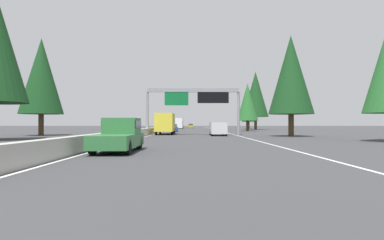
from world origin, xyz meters
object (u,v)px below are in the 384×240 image
at_px(minivan_mid_right, 218,128).
at_px(bus_distant_b, 179,123).
at_px(sign_gantry_overhead, 194,98).
at_px(box_truck_far_center, 166,123).
at_px(conifer_right_distant, 249,110).
at_px(sedan_far_left, 181,126).
at_px(sedan_far_right, 173,128).
at_px(conifer_right_mid, 248,102).
at_px(sedan_mid_center, 191,126).
at_px(conifer_left_near, 41,76).
at_px(conifer_right_far, 256,94).
at_px(pickup_near_center, 120,135).
at_px(conifer_right_near, 291,75).

distance_m(minivan_mid_right, bus_distant_b, 59.40).
distance_m(sign_gantry_overhead, bus_distant_b, 56.99).
height_order(minivan_mid_right, box_truck_far_center, box_truck_far_center).
relative_size(box_truck_far_center, conifer_right_distant, 0.91).
height_order(minivan_mid_right, sedan_far_left, minivan_mid_right).
bearing_deg(sedan_far_right, conifer_right_mid, -78.51).
xyz_separation_m(bus_distant_b, conifer_right_distant, (-2.04, -20.95, 3.93)).
height_order(sedan_mid_center, conifer_left_near, conifer_left_near).
height_order(sedan_mid_center, sedan_far_right, same).
relative_size(box_truck_far_center, sedan_far_left, 1.93).
distance_m(sign_gantry_overhead, minivan_mid_right, 5.51).
bearing_deg(conifer_right_distant, sign_gantry_overhead, 163.08).
bearing_deg(sedan_far_left, conifer_left_near, 169.87).
relative_size(sedan_far_right, conifer_right_far, 0.30).
bearing_deg(sign_gantry_overhead, conifer_right_far, -21.79).
bearing_deg(pickup_near_center, conifer_right_far, -17.03).
bearing_deg(conifer_left_near, minivan_mid_right, -90.95).
bearing_deg(box_truck_far_center, conifer_right_near, -116.15).
xyz_separation_m(box_truck_far_center, conifer_right_distant, (51.95, -20.73, 4.03)).
height_order(pickup_near_center, minivan_mid_right, pickup_near_center).
height_order(conifer_right_far, conifer_right_distant, conifer_right_far).
xyz_separation_m(minivan_mid_right, conifer_right_near, (-2.75, -8.58, 6.45)).
distance_m(box_truck_far_center, conifer_right_mid, 25.89).
height_order(sedan_far_right, conifer_left_near, conifer_left_near).
distance_m(sedan_far_left, conifer_right_distant, 36.86).
height_order(pickup_near_center, conifer_right_near, conifer_right_near).
distance_m(sedan_far_left, conifer_right_far, 49.94).
bearing_deg(sedan_far_left, pickup_near_center, -179.99).
bearing_deg(box_truck_far_center, sedan_far_right, -0.19).
xyz_separation_m(sedan_far_right, conifer_right_mid, (3.07, -15.11, 5.27)).
distance_m(conifer_right_near, conifer_right_mid, 28.27).
bearing_deg(sign_gantry_overhead, pickup_near_center, 170.59).
bearing_deg(bus_distant_b, pickup_near_center, 179.96).
distance_m(sedan_far_left, conifer_left_near, 88.03).
distance_m(conifer_right_far, conifer_right_distant, 15.41).
distance_m(sign_gantry_overhead, conifer_right_distant, 57.17).
bearing_deg(sign_gantry_overhead, sedan_far_left, 2.98).
bearing_deg(box_truck_far_center, pickup_near_center, 179.44).
bearing_deg(conifer_right_near, minivan_mid_right, 72.24).
distance_m(box_truck_far_center, conifer_right_distant, 56.08).
xyz_separation_m(sedan_far_left, conifer_right_distant, (-29.86, -21.04, 4.96)).
distance_m(box_truck_far_center, sedan_far_left, 81.82).
bearing_deg(conifer_right_mid, sedan_far_right, 101.49).
xyz_separation_m(sedan_far_right, conifer_right_distant, (34.49, -20.67, 4.96)).
bearing_deg(conifer_right_far, box_truck_far_center, 151.63).
distance_m(sign_gantry_overhead, sedan_mid_center, 72.16).
bearing_deg(pickup_near_center, sign_gantry_overhead, -9.41).
bearing_deg(sedan_far_left, conifer_right_mid, -165.83).
bearing_deg(bus_distant_b, conifer_right_far, -130.25).
relative_size(conifer_right_near, conifer_right_mid, 1.24).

